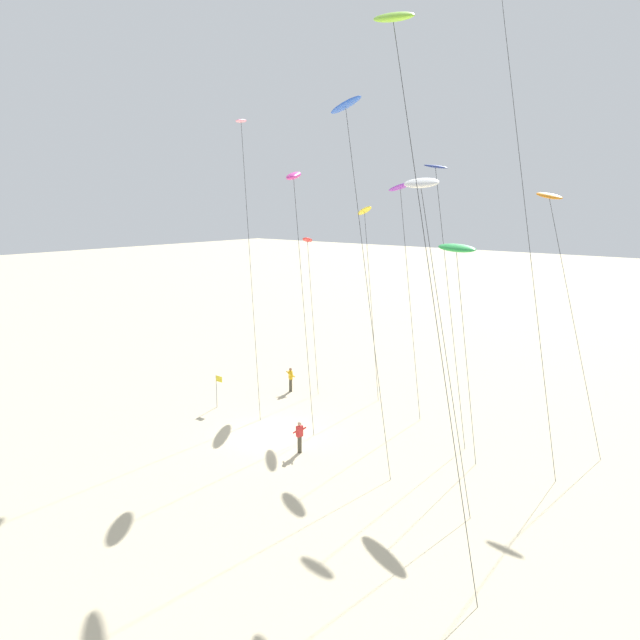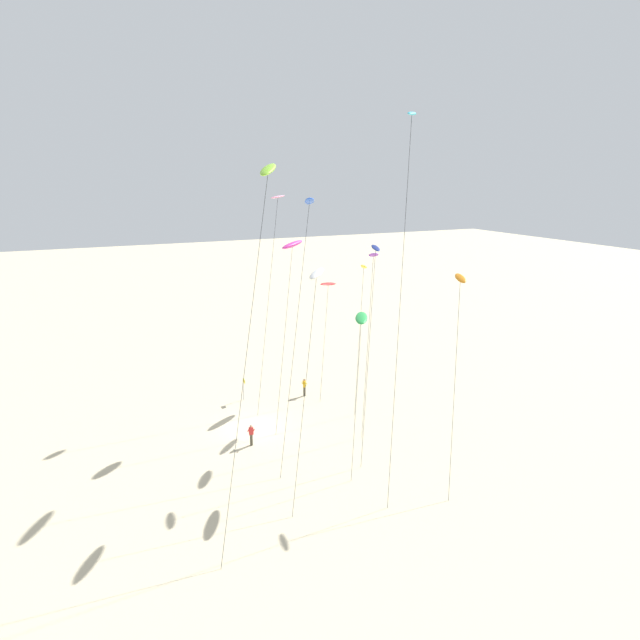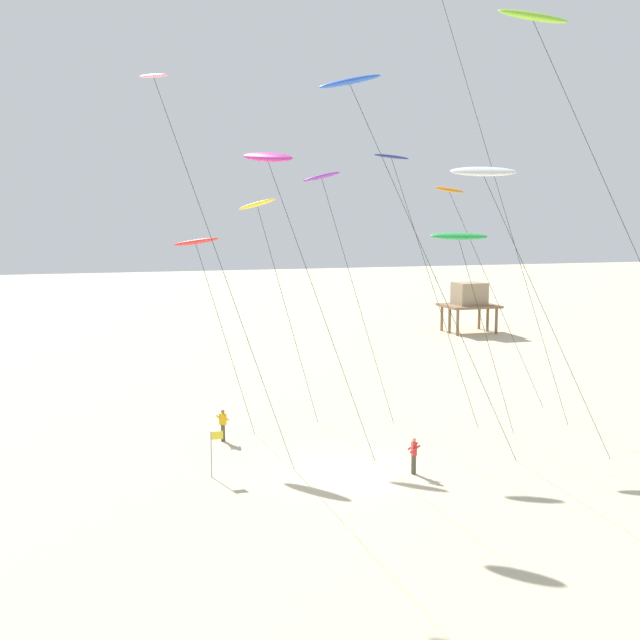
{
  "view_description": "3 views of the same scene",
  "coord_description": "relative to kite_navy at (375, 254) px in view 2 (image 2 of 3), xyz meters",
  "views": [
    {
      "loc": [
        22.51,
        -23.9,
        12.85
      ],
      "look_at": [
        0.43,
        3.36,
        6.07
      ],
      "focal_mm": 34.81,
      "sensor_mm": 36.0,
      "label": 1
    },
    {
      "loc": [
        40.26,
        -12.85,
        19.86
      ],
      "look_at": [
        3.95,
        4.05,
        9.53
      ],
      "focal_mm": 31.78,
      "sensor_mm": 36.0,
      "label": 2
    },
    {
      "loc": [
        -11.16,
        -32.07,
        11.56
      ],
      "look_at": [
        0.74,
        7.13,
        6.01
      ],
      "focal_mm": 43.55,
      "sensor_mm": 36.0,
      "label": 3
    }
  ],
  "objects": [
    {
      "name": "kite_orange",
      "position": [
        5.23,
        3.55,
        -1.48
      ],
      "size": [
        5.73,
        4.3,
        13.44
      ],
      "color": "orange",
      "rests_on": "ground"
    },
    {
      "name": "kite_magenta",
      "position": [
        -7.77,
        -3.26,
        -0.08
      ],
      "size": [
        5.62,
        4.86,
        14.75
      ],
      "color": "#D8339E",
      "rests_on": "ground"
    },
    {
      "name": "kite_lime",
      "position": [
        2.78,
        -9.06,
        5.68
      ],
      "size": [
        8.93,
        6.87,
        20.73
      ],
      "color": "#8CD833",
      "rests_on": "ground"
    },
    {
      "name": "kite_yellow",
      "position": [
        -6.92,
        2.97,
        -2.32
      ],
      "size": [
        3.96,
        3.1,
        12.61
      ],
      "color": "yellow",
      "rests_on": "ground"
    },
    {
      "name": "kite_red",
      "position": [
        -10.64,
        1.39,
        -4.22
      ],
      "size": [
        3.92,
        3.51,
        10.52
      ],
      "color": "red",
      "rests_on": "ground"
    },
    {
      "name": "kite_cyan",
      "position": [
        3.15,
        0.54,
        8.48
      ],
      "size": [
        6.92,
        5.55,
        23.86
      ],
      "color": "#33BFE0",
      "rests_on": "ground"
    },
    {
      "name": "marker_flag",
      "position": [
        -11.14,
        -6.78,
        -12.82
      ],
      "size": [
        0.57,
        0.05,
        2.1
      ],
      "color": "gray",
      "rests_on": "ground"
    },
    {
      "name": "ground_plane",
      "position": [
        -5.16,
        -7.88,
        -14.31
      ],
      "size": [
        260.0,
        260.0,
        0.0
      ],
      "primitive_type": "plane",
      "color": "beige"
    },
    {
      "name": "kite_green",
      "position": [
        2.72,
        -2.57,
        -3.9
      ],
      "size": [
        4.09,
        3.07,
        10.74
      ],
      "color": "green",
      "rests_on": "ground"
    },
    {
      "name": "kite_purple",
      "position": [
        -3.47,
        1.87,
        -0.84
      ],
      "size": [
        4.53,
        3.29,
        14.07
      ],
      "color": "purple",
      "rests_on": "ground"
    },
    {
      "name": "kite_blue",
      "position": [
        -3.7,
        -3.54,
        3.48
      ],
      "size": [
        8.22,
        6.11,
        18.39
      ],
      "color": "blue",
      "rests_on": "ground"
    },
    {
      "name": "kite_pink",
      "position": [
        -12.83,
        -2.59,
        3.18
      ],
      "size": [
        6.28,
        5.27,
        18.13
      ],
      "color": "pink",
      "rests_on": "ground"
    },
    {
      "name": "kite_flyer_nearest",
      "position": [
        -9.84,
        -1.4,
        -13.42
      ],
      "size": [
        0.72,
        0.71,
        1.67
      ],
      "color": "#4C4738",
      "rests_on": "ground"
    },
    {
      "name": "kite_flyer_middle",
      "position": [
        -2.5,
        -8.94,
        -13.42
      ],
      "size": [
        0.59,
        0.61,
        1.67
      ],
      "color": "#4C4738",
      "rests_on": "ground"
    },
    {
      "name": "kite_navy",
      "position": [
        0.0,
        0.0,
        0.0
      ],
      "size": [
        5.05,
        3.72,
        14.93
      ],
      "color": "navy",
      "rests_on": "ground"
    },
    {
      "name": "kite_white",
      "position": [
        2.36,
        -5.73,
        -0.72
      ],
      "size": [
        6.68,
        5.22,
        14.05
      ],
      "color": "white",
      "rests_on": "ground"
    }
  ]
}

